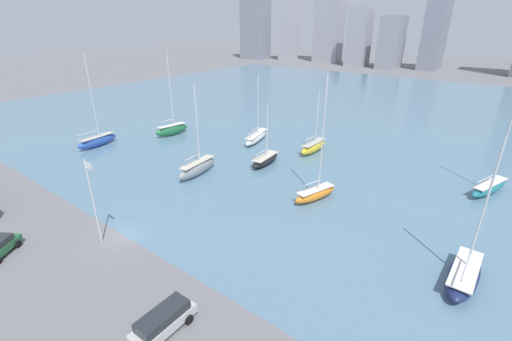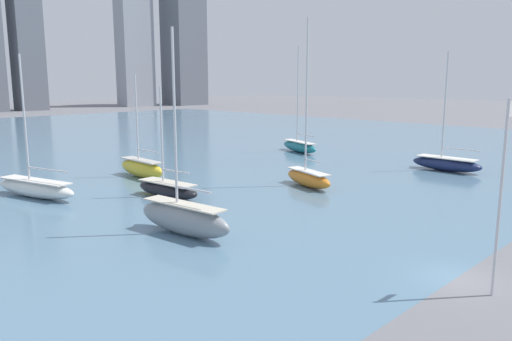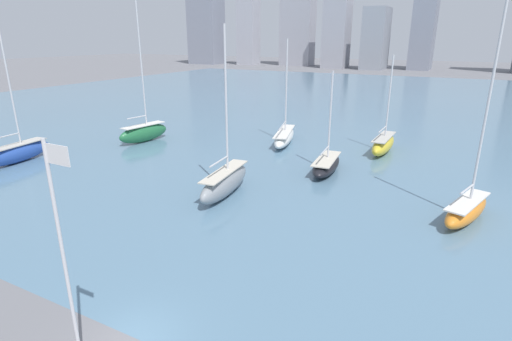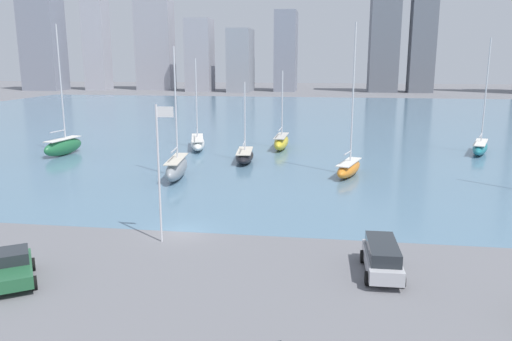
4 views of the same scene
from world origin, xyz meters
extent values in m
plane|color=slate|center=(0.00, 0.00, 0.00)|extent=(500.00, 500.00, 0.00)
cube|color=slate|center=(0.00, 70.00, 0.00)|extent=(180.00, 140.00, 0.00)
cylinder|color=silver|center=(-0.84, -2.15, 4.77)|extent=(0.14, 0.14, 9.55)
cube|color=white|center=(-0.22, -2.15, 9.05)|extent=(1.10, 0.03, 0.70)
cube|color=gray|center=(-109.03, 166.43, 23.20)|extent=(15.25, 11.96, 46.39)
cube|color=#A8A8B2|center=(-87.21, 170.73, 18.88)|extent=(8.95, 8.63, 37.75)
cube|color=#9E9EA8|center=(-63.22, 175.13, 28.25)|extent=(15.04, 8.74, 56.50)
cube|color=#9E9EA8|center=(-41.84, 167.19, 14.29)|extent=(10.02, 10.81, 28.57)
cube|color=#8E939E|center=(-25.20, 167.73, 12.28)|extent=(8.99, 15.39, 24.55)
cube|color=gray|center=(-7.60, 175.21, 15.89)|extent=(8.51, 15.68, 31.79)
ellipsoid|color=orange|center=(12.79, 20.29, 0.79)|extent=(3.69, 7.20, 1.58)
cube|color=silver|center=(12.79, 20.29, 1.53)|extent=(3.02, 5.90, 0.10)
cube|color=#2D2D33|center=(12.79, 20.29, 0.36)|extent=(0.52, 1.25, 0.71)
cylinder|color=silver|center=(12.94, 20.79, 8.92)|extent=(0.18, 0.18, 14.67)
cylinder|color=silver|center=(12.57, 19.55, 2.68)|extent=(0.90, 2.53, 0.14)
ellipsoid|color=white|center=(-8.05, 34.84, 0.80)|extent=(4.48, 10.05, 1.59)
cube|color=silver|center=(-8.05, 34.84, 1.54)|extent=(3.67, 8.24, 0.10)
cube|color=#2D2D33|center=(-8.05, 34.84, 0.36)|extent=(0.62, 1.76, 0.71)
cylinder|color=silver|center=(-8.24, 35.56, 7.12)|extent=(0.18, 0.18, 11.06)
cylinder|color=silver|center=(-7.56, 33.02, 2.69)|extent=(1.50, 5.12, 0.14)
ellipsoid|color=#1E757F|center=(30.89, 36.49, 0.79)|extent=(4.54, 8.76, 1.58)
cube|color=silver|center=(30.89, 36.49, 1.53)|extent=(3.73, 7.19, 0.10)
cube|color=#2D2D33|center=(30.89, 36.49, 0.36)|extent=(0.67, 1.52, 0.71)
cylinder|color=silver|center=(31.10, 37.10, 8.41)|extent=(0.18, 0.18, 13.65)
cylinder|color=silver|center=(30.34, 34.93, 2.68)|extent=(1.66, 4.39, 0.14)
ellipsoid|color=#284CA8|center=(-30.22, 14.25, 0.98)|extent=(2.84, 8.35, 1.95)
cube|color=#BCB7AD|center=(-30.22, 14.25, 1.91)|extent=(2.33, 6.85, 0.10)
cube|color=#2D2D33|center=(-30.22, 14.25, 0.44)|extent=(0.34, 1.48, 0.88)
cylinder|color=silver|center=(-30.30, 14.86, 9.39)|extent=(0.18, 0.18, 14.86)
cylinder|color=silver|center=(-30.03, 12.71, 3.06)|extent=(0.68, 4.32, 0.14)
ellipsoid|color=yellow|center=(3.88, 36.18, 0.97)|extent=(2.03, 7.95, 1.93)
cube|color=#BCB7AD|center=(3.88, 36.18, 1.88)|extent=(1.67, 6.52, 0.10)
cube|color=#2D2D33|center=(3.88, 36.18, 0.44)|extent=(0.20, 1.43, 0.87)
cylinder|color=silver|center=(3.89, 36.77, 6.45)|extent=(0.18, 0.18, 9.04)
cylinder|color=silver|center=(3.84, 34.88, 3.03)|extent=(0.24, 3.78, 0.14)
ellipsoid|color=#19234C|center=(30.98, 14.40, 0.79)|extent=(2.58, 8.30, 1.57)
cube|color=silver|center=(30.98, 14.40, 1.53)|extent=(2.12, 6.80, 0.10)
cube|color=#2D2D33|center=(30.98, 14.40, 0.36)|extent=(0.19, 1.49, 0.71)
cylinder|color=silver|center=(30.99, 15.02, 7.59)|extent=(0.18, 0.18, 12.03)
cylinder|color=silver|center=(30.95, 12.85, 2.68)|extent=(0.22, 4.34, 0.14)
ellipsoid|color=gray|center=(-5.44, 16.42, 1.09)|extent=(2.62, 8.35, 2.17)
cube|color=beige|center=(-5.44, 16.42, 2.13)|extent=(2.15, 6.85, 0.10)
cube|color=#2D2D33|center=(-5.44, 16.42, 0.49)|extent=(0.32, 1.49, 0.98)
cylinder|color=silver|center=(-5.51, 17.03, 7.97)|extent=(0.18, 0.18, 11.59)
cylinder|color=silver|center=(-5.33, 15.45, 3.28)|extent=(0.50, 3.18, 0.14)
ellipsoid|color=#236B3D|center=(-24.44, 27.36, 1.10)|extent=(2.81, 7.54, 2.19)
cube|color=silver|center=(-24.44, 27.36, 2.15)|extent=(2.30, 6.19, 0.10)
cube|color=#2D2D33|center=(-24.44, 27.36, 0.50)|extent=(0.35, 1.34, 0.99)
cylinder|color=silver|center=(-24.36, 27.91, 9.55)|extent=(0.18, 0.18, 14.70)
cylinder|color=silver|center=(-24.57, 26.48, 3.30)|extent=(0.56, 2.87, 0.14)
ellipsoid|color=black|center=(0.24, 26.32, 0.71)|extent=(2.86, 7.51, 1.42)
cube|color=beige|center=(0.24, 26.32, 1.37)|extent=(2.35, 6.16, 0.10)
cube|color=#2D2D33|center=(0.24, 26.32, 0.32)|extent=(0.29, 1.33, 0.64)
cylinder|color=silver|center=(0.19, 26.87, 5.62)|extent=(0.18, 0.18, 8.39)
cylinder|color=silver|center=(0.35, 25.18, 2.52)|extent=(0.47, 3.39, 0.14)
cylinder|color=black|center=(-6.93, -7.94, 0.38)|extent=(0.67, 0.80, 0.76)
cube|color=#B7B7BC|center=(13.79, -5.49, 0.80)|extent=(1.99, 5.23, 0.80)
cube|color=#23282D|center=(13.79, -5.49, 1.57)|extent=(1.74, 4.18, 0.75)
cylinder|color=black|center=(12.80, -3.90, 0.40)|extent=(0.28, 0.80, 0.80)
cylinder|color=black|center=(14.73, -3.87, 0.40)|extent=(0.28, 0.80, 0.80)
cylinder|color=black|center=(12.86, -7.12, 0.40)|extent=(0.28, 0.80, 0.80)
camera|label=1|loc=(30.91, -16.42, 21.74)|focal=24.00mm
camera|label=2|loc=(-25.23, -10.04, 10.34)|focal=35.00mm
camera|label=3|loc=(11.52, -10.37, 12.74)|focal=28.00mm
camera|label=4|loc=(10.42, -33.75, 12.35)|focal=35.00mm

